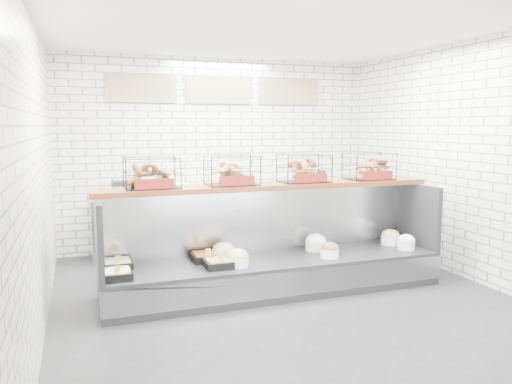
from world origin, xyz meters
name	(u,v)px	position (x,y,z in m)	size (l,w,h in m)	color
ground	(285,299)	(0.00, 0.00, 0.00)	(5.50, 5.50, 0.00)	black
room_shell	(267,116)	(0.00, 0.60, 2.06)	(5.02, 5.51, 3.01)	silver
display_case	(274,263)	(0.00, 0.35, 0.33)	(4.00, 0.90, 1.20)	black
bagel_shelf	(270,174)	(0.01, 0.52, 1.38)	(4.10, 0.50, 0.40)	#4C1F10
prep_counter	(225,220)	(-0.01, 2.43, 0.47)	(4.00, 0.60, 1.20)	#93969B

